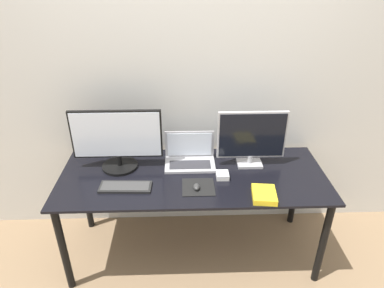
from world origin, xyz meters
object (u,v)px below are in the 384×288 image
Objects in this scene: monitor_right at (252,138)px; power_brick at (222,175)px; monitor_left at (117,140)px; keyboard at (125,187)px; mouse at (196,187)px; laptop at (190,156)px; book at (264,195)px.

monitor_right reaches higher than power_brick.
monitor_left reaches higher than power_brick.
keyboard is 0.47m from mouse.
mouse is (0.55, -0.30, -0.20)m from monitor_left.
power_brick is at bearing -42.94° from laptop.
laptop is (0.51, 0.04, -0.17)m from monitor_left.
monitor_left is 0.54m from laptop.
keyboard is (0.07, -0.26, -0.22)m from monitor_left.
mouse is 0.23m from power_brick.
laptop is at bearing 95.74° from mouse.
monitor_left reaches higher than book.
mouse is (0.47, -0.03, 0.01)m from keyboard.
mouse is at bearing -144.31° from power_brick.
book is at bearing -43.29° from laptop.
monitor_left is 1.30× the size of monitor_right.
monitor_left is 0.35m from keyboard.
monitor_right reaches higher than book.
monitor_left is 9.55× the size of mouse.
book is (0.98, -0.39, -0.20)m from monitor_left.
keyboard is 3.78× the size of power_brick.
monitor_left is at bearing 105.77° from keyboard.
power_brick is at bearing -12.55° from monitor_left.
monitor_left is at bearing -175.22° from laptop.
keyboard is 0.67m from power_brick.
monitor_left is 0.65m from mouse.
laptop is at bearing 4.78° from monitor_left.
mouse and power_brick have the same top height.
monitor_right is 0.47m from laptop.
monitor_right is 1.40× the size of keyboard.
keyboard is at bearing 175.88° from mouse.
laptop reaches higher than mouse.
book is at bearing -43.62° from power_brick.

